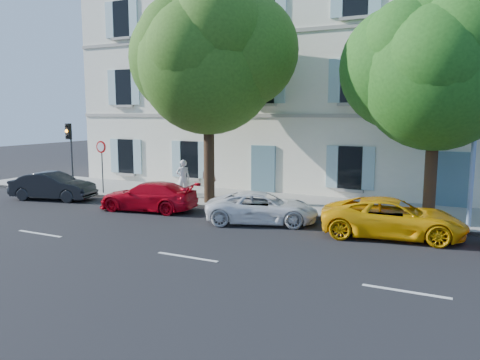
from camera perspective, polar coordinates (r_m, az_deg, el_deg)
The scene contains 15 objects.
ground at distance 17.15m, azimuth 0.79°, elevation -5.75°, with size 90.00×90.00×0.00m, color black.
sidewalk at distance 21.15m, azimuth 5.95°, elevation -2.92°, with size 36.00×4.50×0.15m, color #A09E96.
kerb at distance 19.16m, azimuth 3.71°, elevation -4.03°, with size 36.00×0.16×0.16m, color #9E998E.
building at distance 26.30m, azimuth 10.57°, elevation 12.13°, with size 28.00×7.00×12.00m, color white.
car_dark_sedan at distance 24.08m, azimuth -21.84°, elevation -0.69°, with size 1.40×4.00×1.32m, color black.
car_red_coupe at distance 20.28m, azimuth -11.10°, elevation -1.95°, with size 1.73×4.24×1.23m, color #BB0515.
car_white_coupe at distance 17.69m, azimuth 2.70°, elevation -3.39°, with size 1.94×4.20×1.17m, color white.
car_yellow_supercar at distance 16.50m, azimuth 18.13°, elevation -4.41°, with size 2.16×4.68×1.30m, color #F2AD0A.
tree_left at distance 20.82m, azimuth -3.90°, elevation 13.83°, with size 6.05×6.05×9.37m.
tree_right at distance 18.16m, azimuth 22.82°, elevation 11.70°, with size 5.36×5.36×8.25m.
traffic_light at distance 25.54m, azimuth -20.06°, elevation 4.36°, with size 0.29×0.39×3.45m.
road_sign at distance 24.25m, azimuth -16.52°, elevation 2.88°, with size 0.60×0.09×2.61m.
street_lamp at distance 17.90m, azimuth 26.99°, elevation 9.41°, with size 0.46×1.76×8.18m.
pedestrian_a at distance 22.43m, azimuth -6.95°, elevation 0.21°, with size 0.65×0.43×1.78m, color silver.
pedestrian_b at distance 22.19m, azimuth -3.79°, elevation 0.07°, with size 0.83×0.65×1.71m, color tan.
Camera 1 is at (7.10, -15.05, 4.13)m, focal length 35.00 mm.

